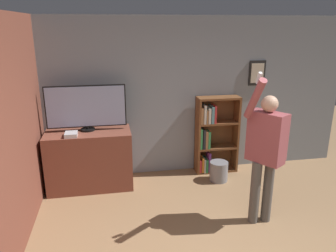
{
  "coord_description": "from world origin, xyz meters",
  "views": [
    {
      "loc": [
        -1.08,
        -2.3,
        2.55
      ],
      "look_at": [
        -0.3,
        1.93,
        1.21
      ],
      "focal_mm": 35.0,
      "sensor_mm": 36.0,
      "label": 1
    }
  ],
  "objects_px": {
    "bookshelf": "(212,136)",
    "person": "(266,148)",
    "television": "(86,107)",
    "game_console": "(71,134)",
    "waste_bin": "(219,171)"
  },
  "relations": [
    {
      "from": "television",
      "to": "waste_bin",
      "type": "bearing_deg",
      "value": -6.69
    },
    {
      "from": "waste_bin",
      "to": "bookshelf",
      "type": "bearing_deg",
      "value": 90.6
    },
    {
      "from": "game_console",
      "to": "person",
      "type": "bearing_deg",
      "value": -26.71
    },
    {
      "from": "game_console",
      "to": "bookshelf",
      "type": "relative_size",
      "value": 0.16
    },
    {
      "from": "person",
      "to": "waste_bin",
      "type": "relative_size",
      "value": 6.11
    },
    {
      "from": "television",
      "to": "game_console",
      "type": "height_order",
      "value": "television"
    },
    {
      "from": "person",
      "to": "television",
      "type": "bearing_deg",
      "value": -157.21
    },
    {
      "from": "television",
      "to": "person",
      "type": "xyz_separation_m",
      "value": [
        2.27,
        -1.51,
        -0.26
      ]
    },
    {
      "from": "television",
      "to": "game_console",
      "type": "relative_size",
      "value": 5.67
    },
    {
      "from": "television",
      "to": "game_console",
      "type": "bearing_deg",
      "value": -132.82
    },
    {
      "from": "game_console",
      "to": "bookshelf",
      "type": "distance_m",
      "value": 2.41
    },
    {
      "from": "game_console",
      "to": "waste_bin",
      "type": "relative_size",
      "value": 0.64
    },
    {
      "from": "person",
      "to": "bookshelf",
      "type": "bearing_deg",
      "value": 151.6
    },
    {
      "from": "game_console",
      "to": "person",
      "type": "relative_size",
      "value": 0.11
    },
    {
      "from": "bookshelf",
      "to": "person",
      "type": "height_order",
      "value": "person"
    }
  ]
}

